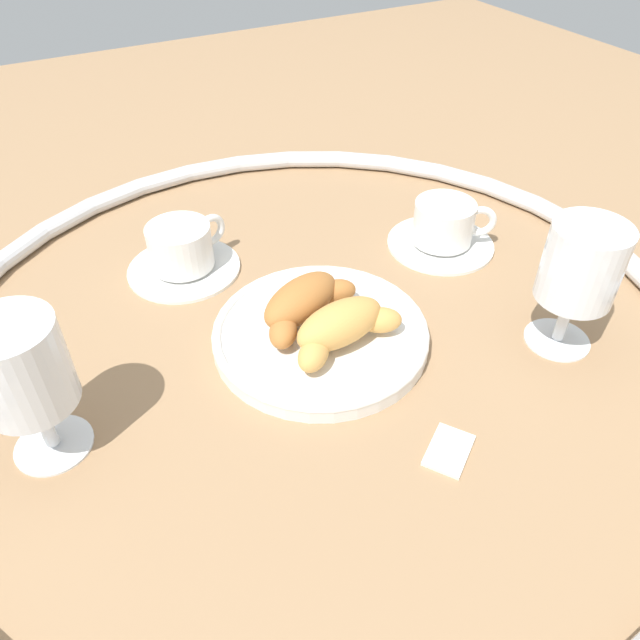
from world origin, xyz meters
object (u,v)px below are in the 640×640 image
object	(u,v)px
croissant_large	(303,302)
sugar_packet	(449,449)
coffee_cup_far	(182,252)
juice_glass_right	(22,373)
croissant_small	(342,327)
pastry_plate	(320,334)
juice_glass_left	(581,268)
coffee_cup_near	(444,228)

from	to	relation	value
croissant_large	sugar_packet	size ratio (longest dim) A/B	2.55
croissant_large	coffee_cup_far	world-z (taller)	croissant_large
juice_glass_right	croissant_small	bearing A→B (deg)	175.52
juice_glass_right	pastry_plate	bearing A→B (deg)	-178.48
croissant_large	sugar_packet	xyz separation A→B (m)	(-0.04, 0.20, -0.04)
juice_glass_right	juice_glass_left	bearing A→B (deg)	167.25
coffee_cup_near	juice_glass_right	world-z (taller)	juice_glass_right
croissant_large	croissant_small	bearing A→B (deg)	106.79
croissant_large	coffee_cup_near	world-z (taller)	croissant_large
croissant_small	juice_glass_left	bearing A→B (deg)	157.11
sugar_packet	pastry_plate	bearing A→B (deg)	-114.62
coffee_cup_far	juice_glass_right	distance (m)	0.28
croissant_small	juice_glass_right	distance (m)	0.29
pastry_plate	croissant_large	distance (m)	0.04
croissant_large	juice_glass_left	bearing A→B (deg)	148.08
croissant_large	coffee_cup_near	distance (m)	0.24
coffee_cup_far	juice_glass_right	world-z (taller)	juice_glass_right
pastry_plate	coffee_cup_far	world-z (taller)	coffee_cup_far
croissant_large	juice_glass_right	bearing A→B (deg)	6.55
coffee_cup_far	croissant_small	bearing A→B (deg)	112.19
croissant_large	croissant_small	distance (m)	0.05
croissant_small	juice_glass_left	distance (m)	0.24
pastry_plate	juice_glass_right	distance (m)	0.28
croissant_small	juice_glass_left	xyz separation A→B (m)	(-0.21, 0.09, 0.05)
coffee_cup_far	juice_glass_right	size ratio (longest dim) A/B	0.97
coffee_cup_near	juice_glass_left	distance (m)	0.22
juice_glass_right	sugar_packet	distance (m)	0.36
juice_glass_right	sugar_packet	bearing A→B (deg)	150.25
croissant_small	croissant_large	bearing A→B (deg)	-73.21
pastry_plate	coffee_cup_near	distance (m)	0.24
coffee_cup_near	sugar_packet	xyz separation A→B (m)	(0.20, 0.27, -0.02)
coffee_cup_far	juice_glass_left	world-z (taller)	juice_glass_left
croissant_small	sugar_packet	world-z (taller)	croissant_small
croissant_small	juice_glass_right	xyz separation A→B (m)	(0.28, -0.02, 0.05)
coffee_cup_near	juice_glass_left	bearing A→B (deg)	88.91
coffee_cup_near	juice_glass_right	size ratio (longest dim) A/B	0.97
coffee_cup_near	juice_glass_right	bearing A→B (deg)	10.63
juice_glass_left	juice_glass_right	distance (m)	0.51
coffee_cup_far	croissant_large	bearing A→B (deg)	113.79
sugar_packet	juice_glass_left	bearing A→B (deg)	163.66
croissant_small	coffee_cup_near	world-z (taller)	croissant_small
coffee_cup_far	coffee_cup_near	bearing A→B (deg)	160.78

